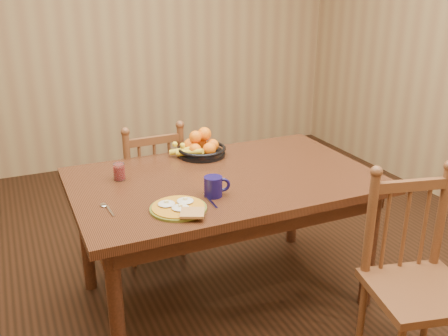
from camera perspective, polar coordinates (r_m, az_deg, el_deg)
name	(u,v)px	position (r m, az deg, el deg)	size (l,w,h in m)	color
room	(224,64)	(2.51, 0.00, 11.81)	(4.52, 5.02, 2.72)	black
dining_table	(224,191)	(2.70, 0.00, -2.67)	(1.60, 1.00, 0.75)	black
chair_far	(150,192)	(3.28, -8.44, -2.73)	(0.42, 0.41, 0.91)	#4E2B17
chair_near	(417,282)	(2.46, 21.15, -12.10)	(0.52, 0.50, 0.96)	#4E2B17
breakfast_plate	(179,208)	(2.30, -5.15, -4.53)	(0.26, 0.30, 0.04)	#59601E
fork	(210,200)	(2.39, -1.59, -3.68)	(0.03, 0.18, 0.00)	silver
spoon	(106,207)	(2.38, -13.36, -4.34)	(0.04, 0.16, 0.01)	silver
coffee_mug	(214,186)	(2.42, -1.14, -2.09)	(0.13, 0.09, 0.10)	#0F0B3D
juice_glass	(119,172)	(2.67, -11.88, -0.47)	(0.06, 0.06, 0.09)	silver
fruit_bowl	(201,147)	(2.97, -2.68, 2.37)	(0.32, 0.29, 0.17)	black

